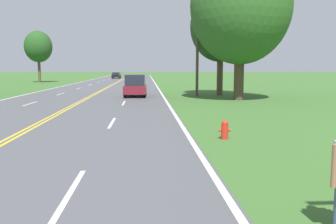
% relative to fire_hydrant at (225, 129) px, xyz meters
% --- Properties ---
extents(fire_hydrant, '(0.41, 0.25, 0.67)m').
position_rel_fire_hydrant_xyz_m(fire_hydrant, '(0.00, 0.00, 0.00)').
color(fire_hydrant, red).
rests_on(fire_hydrant, ground).
extents(utility_pole_midground, '(1.80, 0.24, 8.79)m').
position_rel_fire_hydrant_xyz_m(utility_pole_midground, '(1.73, 18.51, 4.21)').
color(utility_pole_midground, brown).
rests_on(utility_pole_midground, ground).
extents(tree_behind_sign, '(5.44, 5.44, 9.23)m').
position_rel_fire_hydrant_xyz_m(tree_behind_sign, '(4.01, 19.93, 5.74)').
color(tree_behind_sign, brown).
rests_on(tree_behind_sign, ground).
extents(tree_right_cluster, '(4.49, 4.49, 8.50)m').
position_rel_fire_hydrant_xyz_m(tree_right_cluster, '(-20.35, 48.83, 5.55)').
color(tree_right_cluster, brown).
rests_on(tree_right_cluster, ground).
extents(tree_far_back, '(7.55, 7.55, 11.38)m').
position_rel_fire_hydrant_xyz_m(tree_far_back, '(4.43, 14.89, 6.68)').
color(tree_far_back, '#473828').
rests_on(tree_far_back, ground).
extents(car_maroon_suv_approaching, '(1.94, 4.31, 1.88)m').
position_rel_fire_hydrant_xyz_m(car_maroon_suv_approaching, '(-3.58, 18.70, 0.63)').
color(car_maroon_suv_approaching, black).
rests_on(car_maroon_suv_approaching, ground).
extents(car_black_hatchback_mid_near, '(1.91, 4.14, 1.40)m').
position_rel_fire_hydrant_xyz_m(car_black_hatchback_mid_near, '(-9.27, 69.71, 0.42)').
color(car_black_hatchback_mid_near, black).
rests_on(car_black_hatchback_mid_near, ground).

